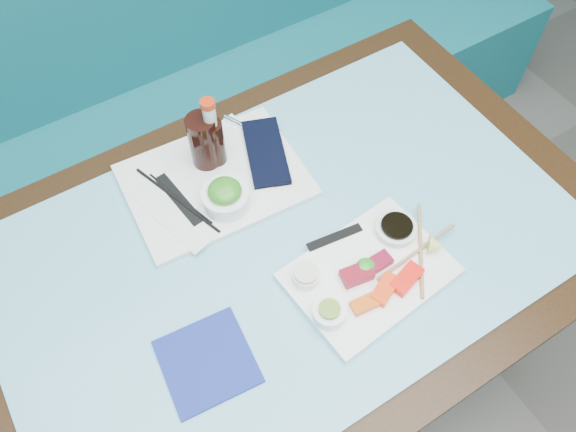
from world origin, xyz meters
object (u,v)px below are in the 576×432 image
blue_napkin (207,361)px  booth_bench (157,118)px  seaweed_bowl (226,198)px  dining_table (287,262)px  sashimi_plate (369,274)px  cola_bottle_body (214,145)px  cola_glass (204,141)px  serving_tray (215,181)px

blue_napkin → booth_bench: bearing=74.9°
seaweed_bowl → blue_napkin: size_ratio=0.63×
dining_table → sashimi_plate: bearing=-57.0°
cola_bottle_body → booth_bench: bearing=87.4°
dining_table → blue_napkin: blue_napkin is taller
sashimi_plate → cola_glass: 0.46m
seaweed_bowl → cola_bottle_body: size_ratio=0.77×
sashimi_plate → serving_tray: (-0.16, 0.38, -0.00)m
booth_bench → blue_napkin: bearing=-105.1°
booth_bench → seaweed_bowl: booth_bench is taller
cola_glass → blue_napkin: 0.48m
cola_bottle_body → blue_napkin: 0.48m
booth_bench → dining_table: (0.00, -0.84, 0.29)m
dining_table → sashimi_plate: sashimi_plate is taller
seaweed_bowl → blue_napkin: bearing=-124.6°
booth_bench → blue_napkin: size_ratio=18.14×
booth_bench → cola_glass: bearing=-94.6°
seaweed_bowl → cola_bottle_body: bearing=71.7°
serving_tray → cola_glass: 0.09m
booth_bench → serving_tray: booth_bench is taller
dining_table → blue_napkin: bearing=-151.6°
blue_napkin → cola_bottle_body: bearing=59.7°
serving_tray → cola_bottle_body: bearing=60.6°
sashimi_plate → blue_napkin: (-0.37, 0.01, -0.00)m
booth_bench → serving_tray: size_ratio=7.59×
sashimi_plate → cola_glass: bearing=103.5°
dining_table → cola_bottle_body: cola_bottle_body is taller
cola_bottle_body → sashimi_plate: bearing=-73.3°
booth_bench → serving_tray: bearing=-95.1°
serving_tray → cola_glass: cola_glass is taller
seaweed_bowl → cola_bottle_body: (0.04, 0.12, 0.03)m
booth_bench → sashimi_plate: bearing=-84.2°
booth_bench → cola_bottle_body: 0.73m
cola_glass → blue_napkin: (-0.22, -0.42, -0.08)m
serving_tray → dining_table: bearing=-72.3°
serving_tray → seaweed_bowl: (-0.01, -0.07, 0.03)m
booth_bench → seaweed_bowl: bearing=-95.4°
dining_table → serving_tray: (-0.06, 0.22, 0.10)m
cola_glass → dining_table: bearing=-80.7°
sashimi_plate → serving_tray: sashimi_plate is taller
sashimi_plate → blue_napkin: sashimi_plate is taller
dining_table → serving_tray: size_ratio=3.54×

